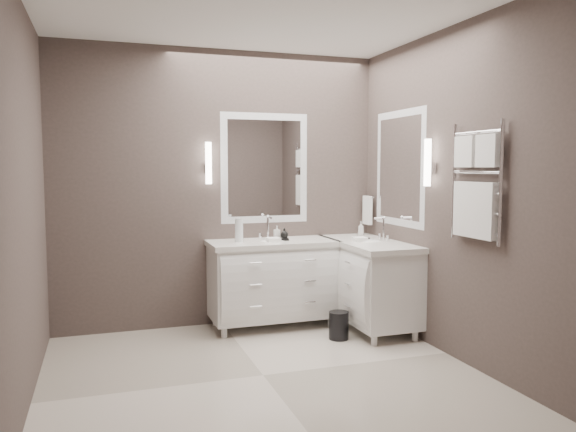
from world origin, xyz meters
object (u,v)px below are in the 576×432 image
object	(u,v)px
vanity_back	(273,278)
vanity_right	(368,278)
towel_ladder	(475,190)
waste_bin	(339,325)

from	to	relation	value
vanity_back	vanity_right	bearing A→B (deg)	-20.38
towel_ladder	waste_bin	xyz separation A→B (m)	(-0.65, 1.04, -1.27)
vanity_back	towel_ladder	xyz separation A→B (m)	(1.10, -1.63, 0.91)
vanity_right	vanity_back	bearing A→B (deg)	159.62
vanity_back	waste_bin	size ratio (longest dim) A/B	4.91
vanity_right	towel_ladder	distance (m)	1.60
vanity_right	towel_ladder	bearing A→B (deg)	-80.16
towel_ladder	waste_bin	distance (m)	1.76
towel_ladder	vanity_right	bearing A→B (deg)	99.84
vanity_back	towel_ladder	bearing A→B (deg)	-55.90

